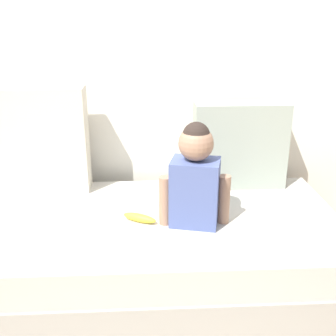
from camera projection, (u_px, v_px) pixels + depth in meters
ground_plane at (145, 287)px, 2.14m from camera, size 12.00×12.00×0.00m
back_wall at (141, 54)px, 2.31m from camera, size 5.14×0.10×2.21m
couch at (144, 254)px, 2.07m from camera, size 1.94×0.95×0.40m
throw_pillow_left at (42, 140)px, 2.22m from camera, size 0.48×0.16×0.56m
throw_pillow_right at (240, 145)px, 2.29m from camera, size 0.51×0.16×0.47m
toddler at (195, 177)px, 1.87m from camera, size 0.33×0.21×0.48m
banana at (140, 218)px, 1.95m from camera, size 0.17×0.12×0.04m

